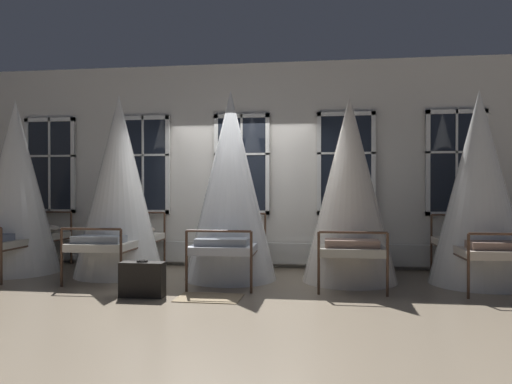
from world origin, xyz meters
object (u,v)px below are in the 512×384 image
at_px(suitcase_dark, 142,279).
at_px(cot_third, 231,187).
at_px(cot_second, 119,188).
at_px(cot_fourth, 350,191).
at_px(cot_first, 16,189).
at_px(cot_fifth, 479,190).

bearing_deg(suitcase_dark, cot_third, 57.23).
relative_size(cot_second, cot_fourth, 1.04).
relative_size(cot_first, cot_fourth, 1.02).
bearing_deg(cot_fourth, cot_second, 89.96).
distance_m(cot_first, cot_third, 3.58).
distance_m(cot_third, cot_fourth, 1.77).
height_order(cot_second, cot_third, cot_third).
bearing_deg(cot_second, cot_fifth, -91.19).
relative_size(cot_second, cot_fifth, 1.02).
distance_m(cot_second, cot_third, 1.82).
relative_size(cot_third, cot_fifth, 1.03).
height_order(cot_first, suitcase_dark, cot_first).
xyz_separation_m(cot_third, cot_fifth, (3.59, 0.06, -0.03)).
xyz_separation_m(cot_fourth, suitcase_dark, (-2.65, -1.42, -1.11)).
xyz_separation_m(cot_first, suitcase_dark, (2.70, -1.46, -1.14)).
relative_size(cot_second, suitcase_dark, 5.08).
relative_size(cot_fourth, suitcase_dark, 4.90).
height_order(cot_first, cot_fifth, cot_first).
distance_m(cot_first, cot_fifth, 7.17).
bearing_deg(cot_third, cot_second, 85.62).
xyz_separation_m(cot_second, cot_fourth, (3.59, -0.04, -0.05)).
height_order(cot_fourth, cot_fifth, cot_fifth).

